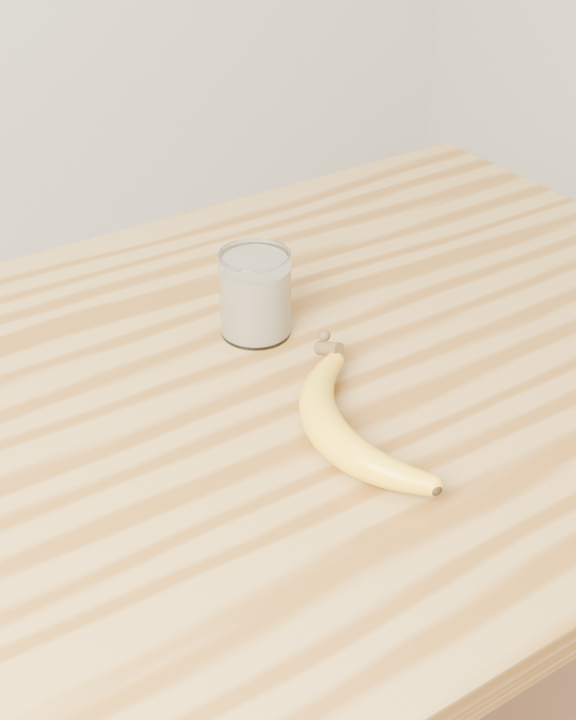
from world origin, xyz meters
TOP-DOWN VIEW (x-y plane):
  - table at (0.00, 0.00)m, footprint 1.20×0.80m
  - smoothie_glass at (0.05, 0.09)m, footprint 0.08×0.08m
  - banana at (-0.01, -0.12)m, footprint 0.18×0.33m

SIDE VIEW (x-z plane):
  - table at x=0.00m, z-range 0.32..1.22m
  - banana at x=-0.01m, z-range 0.90..0.94m
  - smoothie_glass at x=0.05m, z-range 0.90..0.99m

